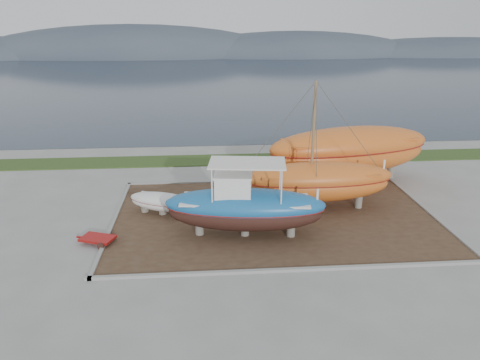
{
  "coord_description": "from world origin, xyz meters",
  "views": [
    {
      "loc": [
        -3.97,
        -20.46,
        10.89
      ],
      "look_at": [
        -2.0,
        4.0,
        2.31
      ],
      "focal_mm": 35.0,
      "sensor_mm": 36.0,
      "label": 1
    }
  ],
  "objects_px": {
    "blue_caique": "(245,200)",
    "orange_sailboat": "(320,148)",
    "orange_bare_hull": "(349,156)",
    "red_trailer": "(98,240)",
    "white_dinghy": "(162,204)"
  },
  "relations": [
    {
      "from": "orange_sailboat",
      "to": "orange_bare_hull",
      "type": "distance_m",
      "value": 5.79
    },
    {
      "from": "white_dinghy",
      "to": "red_trailer",
      "type": "height_order",
      "value": "white_dinghy"
    },
    {
      "from": "blue_caique",
      "to": "orange_sailboat",
      "type": "relative_size",
      "value": 0.95
    },
    {
      "from": "orange_bare_hull",
      "to": "red_trailer",
      "type": "distance_m",
      "value": 17.34
    },
    {
      "from": "blue_caique",
      "to": "white_dinghy",
      "type": "relative_size",
      "value": 2.08
    },
    {
      "from": "blue_caique",
      "to": "orange_bare_hull",
      "type": "bearing_deg",
      "value": 51.46
    },
    {
      "from": "white_dinghy",
      "to": "orange_sailboat",
      "type": "distance_m",
      "value": 9.66
    },
    {
      "from": "blue_caique",
      "to": "orange_sailboat",
      "type": "height_order",
      "value": "orange_sailboat"
    },
    {
      "from": "orange_sailboat",
      "to": "red_trailer",
      "type": "distance_m",
      "value": 13.13
    },
    {
      "from": "blue_caique",
      "to": "orange_sailboat",
      "type": "bearing_deg",
      "value": 41.8
    },
    {
      "from": "blue_caique",
      "to": "white_dinghy",
      "type": "height_order",
      "value": "blue_caique"
    },
    {
      "from": "white_dinghy",
      "to": "blue_caique",
      "type": "bearing_deg",
      "value": -12.14
    },
    {
      "from": "blue_caique",
      "to": "red_trailer",
      "type": "xyz_separation_m",
      "value": [
        -7.53,
        -0.26,
        -1.88
      ]
    },
    {
      "from": "orange_bare_hull",
      "to": "white_dinghy",
      "type": "bearing_deg",
      "value": -171.66
    },
    {
      "from": "orange_bare_hull",
      "to": "red_trailer",
      "type": "relative_size",
      "value": 4.7
    }
  ]
}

